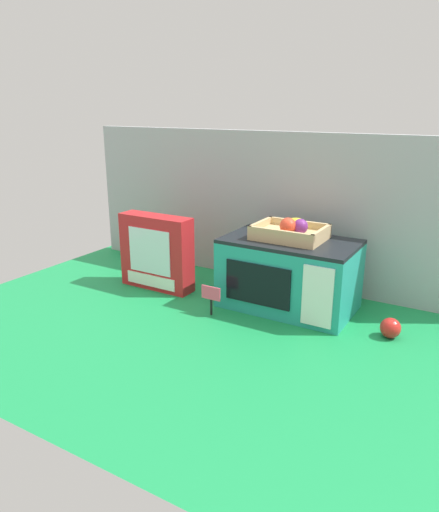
# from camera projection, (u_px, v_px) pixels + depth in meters

# --- Properties ---
(ground_plane) EXTENTS (1.70, 1.70, 0.00)m
(ground_plane) POSITION_uv_depth(u_px,v_px,m) (232.00, 300.00, 1.71)
(ground_plane) COLOR #198C47
(ground_plane) RESTS_ON ground
(display_back_panel) EXTENTS (1.61, 0.03, 0.57)m
(display_back_panel) POSITION_uv_depth(u_px,v_px,m) (267.00, 208.00, 1.84)
(display_back_panel) COLOR #A0A3A8
(display_back_panel) RESTS_ON ground
(toy_microwave) EXTENTS (0.44, 0.26, 0.24)m
(toy_microwave) POSITION_uv_depth(u_px,v_px,m) (289.00, 274.00, 1.62)
(toy_microwave) COLOR teal
(toy_microwave) RESTS_ON ground
(food_groups_crate) EXTENTS (0.23, 0.17, 0.08)m
(food_groups_crate) POSITION_uv_depth(u_px,v_px,m) (291.00, 232.00, 1.58)
(food_groups_crate) COLOR tan
(food_groups_crate) RESTS_ON toy_microwave
(cookie_set_box) EXTENTS (0.29, 0.08, 0.28)m
(cookie_set_box) POSITION_uv_depth(u_px,v_px,m) (156.00, 252.00, 1.79)
(cookie_set_box) COLOR red
(cookie_set_box) RESTS_ON ground
(price_sign) EXTENTS (0.07, 0.01, 0.10)m
(price_sign) POSITION_uv_depth(u_px,v_px,m) (211.00, 296.00, 1.57)
(price_sign) COLOR black
(price_sign) RESTS_ON ground
(loose_toy_apple) EXTENTS (0.06, 0.06, 0.06)m
(loose_toy_apple) POSITION_uv_depth(u_px,v_px,m) (390.00, 328.00, 1.43)
(loose_toy_apple) COLOR red
(loose_toy_apple) RESTS_ON ground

